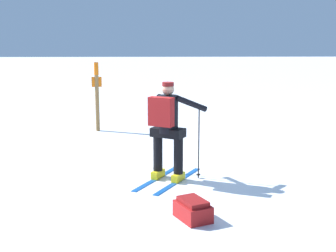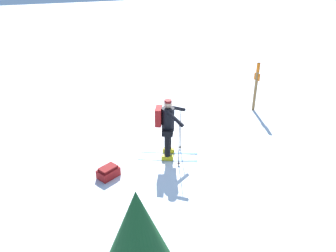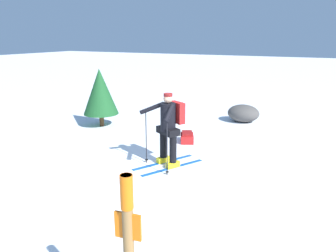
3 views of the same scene
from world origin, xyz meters
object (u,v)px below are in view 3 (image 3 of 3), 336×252
at_px(skier, 169,125).
at_px(rock_boulder, 243,113).
at_px(pine_tree, 100,92).
at_px(dropped_backpack, 187,137).
at_px(trail_marker, 129,248).

height_order(skier, rock_boulder, skier).
bearing_deg(skier, pine_tree, 149.83).
xyz_separation_m(dropped_backpack, trail_marker, (1.87, -5.58, 0.85)).
bearing_deg(rock_boulder, dropped_backpack, -105.84).
relative_size(skier, dropped_backpack, 2.73).
bearing_deg(skier, rock_boulder, 83.46).
bearing_deg(trail_marker, pine_tree, 129.78).
xyz_separation_m(skier, rock_boulder, (0.51, 4.41, -0.62)).
height_order(dropped_backpack, rock_boulder, rock_boulder).
distance_m(skier, dropped_backpack, 1.83).
bearing_deg(rock_boulder, skier, -96.54).
distance_m(trail_marker, pine_tree, 7.62).
height_order(trail_marker, pine_tree, pine_tree).
height_order(skier, trail_marker, trail_marker).
distance_m(dropped_backpack, pine_tree, 3.17).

